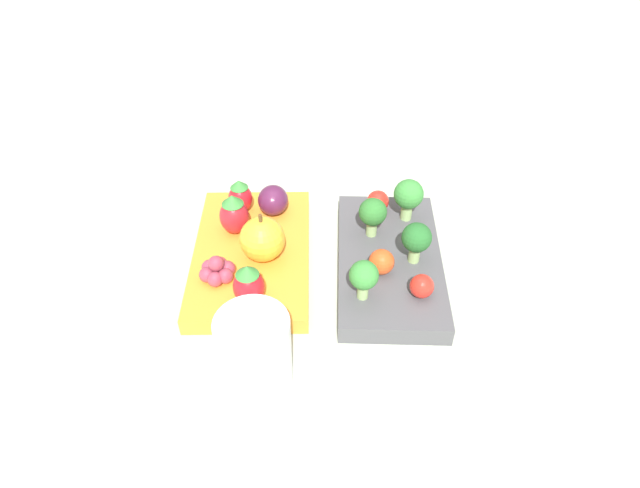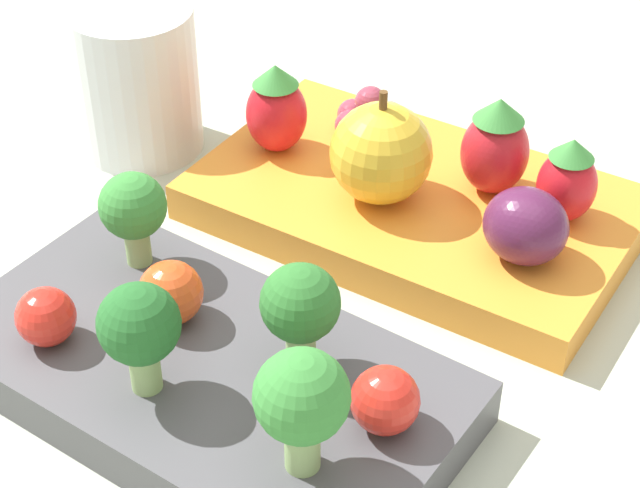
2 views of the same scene
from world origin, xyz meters
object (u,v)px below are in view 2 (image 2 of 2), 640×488
at_px(strawberry_1, 568,181).
at_px(strawberry_2, 495,147).
at_px(bento_box_savoury, 205,377).
at_px(cherry_tomato_2, 385,400).
at_px(broccoli_floret_0, 302,400).
at_px(broccoli_floret_3, 300,307).
at_px(grape_cluster, 370,118).
at_px(drinking_cup, 137,80).
at_px(cherry_tomato_1, 46,317).
at_px(plum, 526,226).
at_px(broccoli_floret_2, 133,209).
at_px(strawberry_0, 276,109).
at_px(cherry_tomato_0, 171,293).
at_px(bento_box_fruit, 414,205).
at_px(broccoli_floret_1, 139,328).

distance_m(strawberry_1, strawberry_2, 0.04).
bearing_deg(bento_box_savoury, cherry_tomato_2, -169.49).
distance_m(broccoli_floret_0, broccoli_floret_3, 0.05).
bearing_deg(grape_cluster, strawberry_2, 176.86).
relative_size(strawberry_2, drinking_cup, 0.62).
relative_size(cherry_tomato_1, plum, 0.64).
relative_size(strawberry_1, grape_cluster, 1.11).
distance_m(grape_cluster, drinking_cup, 0.12).
bearing_deg(broccoli_floret_2, cherry_tomato_2, 174.44).
distance_m(broccoli_floret_2, strawberry_0, 0.11).
distance_m(broccoli_floret_2, cherry_tomato_0, 0.04).
distance_m(bento_box_savoury, drinking_cup, 0.19).
height_order(bento_box_fruit, strawberry_2, strawberry_2).
height_order(broccoli_floret_0, drinking_cup, drinking_cup).
bearing_deg(broccoli_floret_0, cherry_tomato_1, 5.27).
distance_m(strawberry_0, strawberry_2, 0.11).
relative_size(cherry_tomato_0, strawberry_0, 0.57).
bearing_deg(broccoli_floret_1, broccoli_floret_2, -42.68).
xyz_separation_m(strawberry_1, drinking_cup, (0.22, 0.05, 0.00)).
height_order(bento_box_savoury, drinking_cup, drinking_cup).
height_order(broccoli_floret_3, drinking_cup, drinking_cup).
bearing_deg(cherry_tomato_2, bento_box_savoury, 10.51).
distance_m(strawberry_1, plum, 0.04).
distance_m(broccoli_floret_1, strawberry_1, 0.21).
bearing_deg(broccoli_floret_2, broccoli_floret_1, 137.32).
bearing_deg(strawberry_2, cherry_tomato_1, 67.32).
bearing_deg(cherry_tomato_1, strawberry_1, -121.10).
xyz_separation_m(broccoli_floret_3, drinking_cup, (0.18, -0.10, -0.01)).
bearing_deg(bento_box_fruit, strawberry_0, 9.20).
bearing_deg(strawberry_0, grape_cluster, -127.58).
height_order(broccoli_floret_2, grape_cluster, broccoli_floret_2).
bearing_deg(cherry_tomato_1, plum, -126.59).
height_order(bento_box_savoury, bento_box_fruit, bento_box_savoury).
bearing_deg(broccoli_floret_0, bento_box_fruit, -69.13).
height_order(cherry_tomato_0, drinking_cup, drinking_cup).
bearing_deg(drinking_cup, grape_cluster, -151.84).
distance_m(strawberry_0, plum, 0.14).
bearing_deg(bento_box_savoury, bento_box_fruit, -90.04).
distance_m(plum, grape_cluster, 0.12).
height_order(broccoli_floret_1, strawberry_0, broccoli_floret_1).
xyz_separation_m(broccoli_floret_0, strawberry_0, (0.14, -0.15, -0.01)).
bearing_deg(cherry_tomato_2, cherry_tomato_1, 18.36).
relative_size(broccoli_floret_1, strawberry_1, 1.13).
relative_size(broccoli_floret_2, grape_cluster, 1.16).
xyz_separation_m(bento_box_savoury, cherry_tomato_1, (0.05, 0.03, 0.02)).
bearing_deg(strawberry_2, strawberry_1, -179.30).
bearing_deg(bento_box_fruit, cherry_tomato_1, 72.75).
relative_size(bento_box_fruit, strawberry_0, 4.61).
relative_size(cherry_tomato_2, plum, 0.68).
bearing_deg(strawberry_0, strawberry_2, -161.62).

